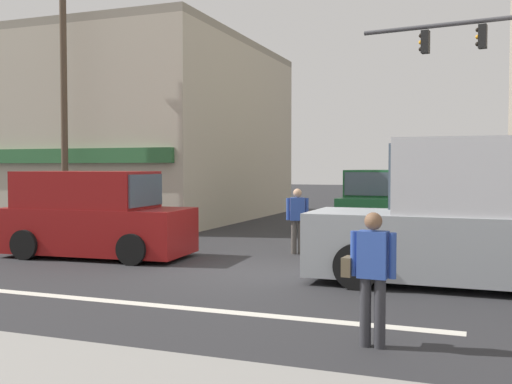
{
  "coord_description": "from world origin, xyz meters",
  "views": [
    {
      "loc": [
        4.63,
        -11.84,
        2.23
      ],
      "look_at": [
        -0.55,
        2.0,
        1.6
      ],
      "focal_mm": 42.0,
      "sensor_mm": 36.0,
      "label": 1
    }
  ],
  "objects_px": {
    "van_crossing_rightbound": "(378,202)",
    "pedestrian_mid_crossing": "(298,217)",
    "box_truck_waiting_far": "(472,219)",
    "traffic_light_mast": "(512,89)",
    "van_crossing_center": "(94,216)",
    "utility_pole_near_left": "(64,101)",
    "pedestrian_foreground_with_bag": "(371,270)"
  },
  "relations": [
    {
      "from": "box_truck_waiting_far",
      "to": "pedestrian_mid_crossing",
      "type": "height_order",
      "value": "box_truck_waiting_far"
    },
    {
      "from": "van_crossing_center",
      "to": "van_crossing_rightbound",
      "type": "height_order",
      "value": "same"
    },
    {
      "from": "box_truck_waiting_far",
      "to": "pedestrian_foreground_with_bag",
      "type": "xyz_separation_m",
      "value": [
        -1.11,
        -4.38,
        -0.3
      ]
    },
    {
      "from": "utility_pole_near_left",
      "to": "van_crossing_center",
      "type": "relative_size",
      "value": 1.79
    },
    {
      "from": "pedestrian_foreground_with_bag",
      "to": "pedestrian_mid_crossing",
      "type": "height_order",
      "value": "same"
    },
    {
      "from": "van_crossing_rightbound",
      "to": "pedestrian_mid_crossing",
      "type": "distance_m",
      "value": 6.53
    },
    {
      "from": "traffic_light_mast",
      "to": "van_crossing_center",
      "type": "xyz_separation_m",
      "value": [
        -9.63,
        -3.98,
        -3.17
      ]
    },
    {
      "from": "van_crossing_rightbound",
      "to": "pedestrian_mid_crossing",
      "type": "height_order",
      "value": "van_crossing_rightbound"
    },
    {
      "from": "utility_pole_near_left",
      "to": "pedestrian_mid_crossing",
      "type": "relative_size",
      "value": 5.06
    },
    {
      "from": "traffic_light_mast",
      "to": "van_crossing_center",
      "type": "relative_size",
      "value": 1.32
    },
    {
      "from": "utility_pole_near_left",
      "to": "pedestrian_foreground_with_bag",
      "type": "xyz_separation_m",
      "value": [
        11.62,
        -8.96,
        -3.42
      ]
    },
    {
      "from": "utility_pole_near_left",
      "to": "van_crossing_rightbound",
      "type": "xyz_separation_m",
      "value": [
        9.53,
        4.73,
        -3.37
      ]
    },
    {
      "from": "van_crossing_center",
      "to": "pedestrian_mid_crossing",
      "type": "bearing_deg",
      "value": 25.37
    },
    {
      "from": "box_truck_waiting_far",
      "to": "utility_pole_near_left",
      "type": "bearing_deg",
      "value": 160.2
    },
    {
      "from": "utility_pole_near_left",
      "to": "box_truck_waiting_far",
      "type": "bearing_deg",
      "value": -19.8
    },
    {
      "from": "utility_pole_near_left",
      "to": "pedestrian_mid_crossing",
      "type": "height_order",
      "value": "utility_pole_near_left"
    },
    {
      "from": "van_crossing_center",
      "to": "pedestrian_mid_crossing",
      "type": "xyz_separation_m",
      "value": [
        4.61,
        2.18,
        -0.05
      ]
    },
    {
      "from": "traffic_light_mast",
      "to": "pedestrian_mid_crossing",
      "type": "height_order",
      "value": "traffic_light_mast"
    },
    {
      "from": "traffic_light_mast",
      "to": "box_truck_waiting_far",
      "type": "distance_m",
      "value": 5.56
    },
    {
      "from": "traffic_light_mast",
      "to": "box_truck_waiting_far",
      "type": "height_order",
      "value": "traffic_light_mast"
    },
    {
      "from": "traffic_light_mast",
      "to": "pedestrian_foreground_with_bag",
      "type": "xyz_separation_m",
      "value": [
        -1.95,
        -9.04,
        -3.22
      ]
    },
    {
      "from": "utility_pole_near_left",
      "to": "pedestrian_foreground_with_bag",
      "type": "height_order",
      "value": "utility_pole_near_left"
    },
    {
      "from": "van_crossing_rightbound",
      "to": "pedestrian_foreground_with_bag",
      "type": "height_order",
      "value": "van_crossing_rightbound"
    },
    {
      "from": "utility_pole_near_left",
      "to": "traffic_light_mast",
      "type": "distance_m",
      "value": 13.57
    },
    {
      "from": "box_truck_waiting_far",
      "to": "traffic_light_mast",
      "type": "bearing_deg",
      "value": 79.8
    },
    {
      "from": "utility_pole_near_left",
      "to": "box_truck_waiting_far",
      "type": "distance_m",
      "value": 13.89
    },
    {
      "from": "van_crossing_rightbound",
      "to": "pedestrian_mid_crossing",
      "type": "xyz_separation_m",
      "value": [
        -0.98,
        -6.46,
        -0.05
      ]
    },
    {
      "from": "pedestrian_foreground_with_bag",
      "to": "van_crossing_center",
      "type": "bearing_deg",
      "value": 146.66
    },
    {
      "from": "van_crossing_rightbound",
      "to": "utility_pole_near_left",
      "type": "bearing_deg",
      "value": -153.59
    },
    {
      "from": "van_crossing_rightbound",
      "to": "box_truck_waiting_far",
      "type": "bearing_deg",
      "value": -71.02
    },
    {
      "from": "van_crossing_rightbound",
      "to": "traffic_light_mast",
      "type": "bearing_deg",
      "value": -49.04
    },
    {
      "from": "box_truck_waiting_far",
      "to": "pedestrian_foreground_with_bag",
      "type": "bearing_deg",
      "value": -104.24
    }
  ]
}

